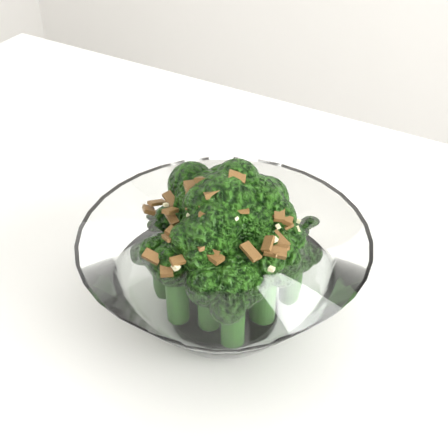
% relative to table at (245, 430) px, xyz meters
% --- Properties ---
extents(table, '(1.25, 0.87, 0.75)m').
position_rel_table_xyz_m(table, '(0.00, 0.00, 0.00)').
color(table, white).
rests_on(table, ground).
extents(broccoli_dish, '(0.22, 0.22, 0.14)m').
position_rel_table_xyz_m(broccoli_dish, '(-0.04, 0.05, 0.12)').
color(broccoli_dish, white).
rests_on(broccoli_dish, table).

